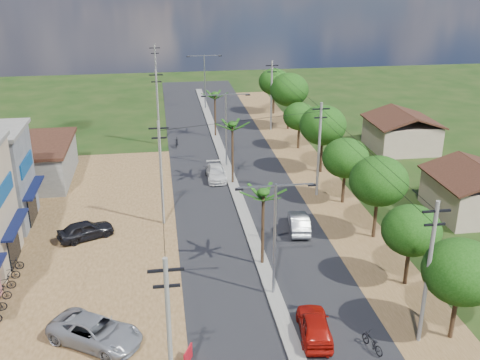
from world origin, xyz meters
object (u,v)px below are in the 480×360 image
object	(u,v)px
car_silver_mid	(299,223)
car_parked_silver	(95,332)
roadside_sign	(188,356)
car_parked_dark	(86,230)
car_red_near	(315,326)
moto_rider_east	(372,343)
car_white_far	(216,173)

from	to	relation	value
car_silver_mid	car_parked_silver	world-z (taller)	car_parked_silver
roadside_sign	car_parked_dark	bearing A→B (deg)	137.76
car_silver_mid	car_parked_dark	size ratio (longest dim) A/B	1.00
car_silver_mid	roadside_sign	world-z (taller)	car_silver_mid
car_red_near	car_parked_silver	xyz separation A→B (m)	(-12.75, 1.26, 0.02)
car_red_near	moto_rider_east	world-z (taller)	car_red_near
car_red_near	car_parked_dark	size ratio (longest dim) A/B	1.03
car_white_far	car_parked_silver	distance (m)	26.84
car_silver_mid	car_parked_dark	world-z (taller)	car_parked_dark
car_red_near	car_parked_dark	distance (m)	20.92
car_red_near	car_parked_silver	bearing A→B (deg)	1.67
car_silver_mid	car_parked_dark	xyz separation A→B (m)	(-17.20, 1.15, 0.03)
car_parked_dark	roadside_sign	size ratio (longest dim) A/B	3.93
car_parked_dark	moto_rider_east	world-z (taller)	car_parked_dark
car_silver_mid	car_white_far	distance (m)	13.69
car_white_far	car_parked_silver	size ratio (longest dim) A/B	0.80
car_white_far	roadside_sign	xyz separation A→B (m)	(-4.55, -27.51, -0.17)
car_silver_mid	roadside_sign	distance (m)	18.02
car_silver_mid	moto_rider_east	world-z (taller)	car_silver_mid
car_white_far	car_parked_silver	world-z (taller)	car_parked_silver
car_silver_mid	roadside_sign	bearing A→B (deg)	64.10
car_parked_silver	moto_rider_east	world-z (taller)	car_parked_silver
car_white_far	car_parked_silver	xyz separation A→B (m)	(-9.75, -25.00, 0.13)
car_parked_dark	moto_rider_east	size ratio (longest dim) A/B	2.34
roadside_sign	moto_rider_east	bearing A→B (deg)	21.52
car_white_far	moto_rider_east	xyz separation A→B (m)	(5.96, -27.93, -0.17)
car_red_near	moto_rider_east	xyz separation A→B (m)	(2.96, -1.66, -0.28)
car_parked_dark	car_parked_silver	bearing A→B (deg)	163.94
car_silver_mid	car_white_far	size ratio (longest dim) A/B	0.97
car_red_near	roadside_sign	xyz separation A→B (m)	(-7.55, -1.25, -0.28)
car_parked_silver	roadside_sign	xyz separation A→B (m)	(5.20, -2.51, -0.30)
car_silver_mid	moto_rider_east	bearing A→B (deg)	99.69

